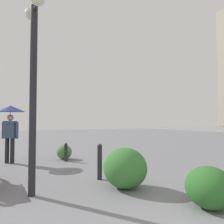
{
  "coord_description": "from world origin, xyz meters",
  "views": [
    {
      "loc": [
        -0.84,
        1.81,
        1.47
      ],
      "look_at": [
        9.64,
        -4.03,
        1.97
      ],
      "focal_mm": 35.75,
      "sensor_mm": 36.0,
      "label": 1
    }
  ],
  "objects": [
    {
      "name": "pedestrian",
      "position": [
        7.8,
        1.12,
        1.6
      ],
      "size": [
        1.0,
        1.0,
        2.03
      ],
      "color": "black",
      "rests_on": "ground"
    },
    {
      "name": "bollard_mid",
      "position": [
        7.18,
        -0.72,
        0.35
      ],
      "size": [
        0.13,
        0.13,
        0.67
      ],
      "color": "#232328",
      "rests_on": "ground"
    },
    {
      "name": "lamppost",
      "position": [
        3.82,
        1.03,
        2.64
      ],
      "size": [
        0.98,
        0.28,
        3.95
      ],
      "color": "#232328",
      "rests_on": "ground"
    },
    {
      "name": "shrub_wide",
      "position": [
        1.69,
        -1.49,
        0.35
      ],
      "size": [
        0.83,
        0.75,
        0.71
      ],
      "color": "#2D6628",
      "rests_on": "ground"
    },
    {
      "name": "shrub_low",
      "position": [
        3.35,
        -0.86,
        0.44
      ],
      "size": [
        1.04,
        0.94,
        0.89
      ],
      "color": "#387533",
      "rests_on": "ground"
    },
    {
      "name": "bollard_near",
      "position": [
        4.28,
        -0.69,
        0.47
      ],
      "size": [
        0.13,
        0.13,
        0.9
      ],
      "color": "#232328",
      "rests_on": "ground"
    },
    {
      "name": "shrub_round",
      "position": [
        7.68,
        -0.81,
        0.27
      ],
      "size": [
        0.64,
        0.58,
        0.55
      ],
      "color": "#477F38",
      "rests_on": "ground"
    }
  ]
}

